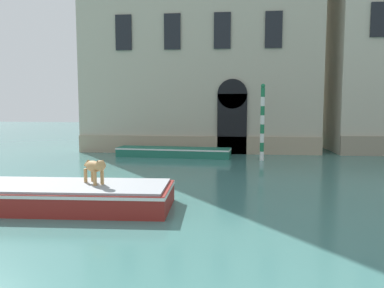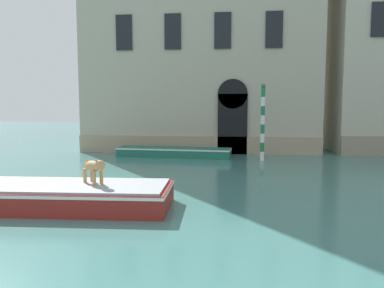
{
  "view_description": "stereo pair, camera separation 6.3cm",
  "coord_description": "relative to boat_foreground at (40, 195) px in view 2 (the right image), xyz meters",
  "views": [
    {
      "loc": [
        5.24,
        -2.53,
        2.85
      ],
      "look_at": [
        3.65,
        13.41,
        1.2
      ],
      "focal_mm": 35.0,
      "sensor_mm": 36.0,
      "label": 1
    },
    {
      "loc": [
        5.3,
        -2.53,
        2.85
      ],
      "look_at": [
        3.65,
        13.41,
        1.2
      ],
      "focal_mm": 35.0,
      "sensor_mm": 36.0,
      "label": 2
    }
  ],
  "objects": [
    {
      "name": "boat_moored_near_palazzo",
      "position": [
        2.16,
        10.68,
        -0.08
      ],
      "size": [
        6.44,
        1.91,
        0.52
      ],
      "rotation": [
        0.0,
        0.0,
        -0.09
      ],
      "color": "#1E6651",
      "rests_on": "ground_plane"
    },
    {
      "name": "boat_foreground",
      "position": [
        0.0,
        0.0,
        0.0
      ],
      "size": [
        7.39,
        2.45,
        0.67
      ],
      "rotation": [
        0.0,
        0.0,
        0.04
      ],
      "color": "maroon",
      "rests_on": "ground_plane"
    },
    {
      "name": "mooring_pole_0",
      "position": [
        6.94,
        9.76,
        1.64
      ],
      "size": [
        0.22,
        0.22,
        3.97
      ],
      "color": "white",
      "rests_on": "ground_plane"
    },
    {
      "name": "palazzo_left",
      "position": [
        3.35,
        15.26,
        7.77
      ],
      "size": [
        14.49,
        6.13,
        16.28
      ],
      "color": "#B2A893",
      "rests_on": "ground_plane"
    },
    {
      "name": "dog_on_deck",
      "position": [
        1.52,
        0.17,
        0.79
      ],
      "size": [
        0.86,
        0.8,
        0.72
      ],
      "rotation": [
        0.0,
        0.0,
        -0.74
      ],
      "color": "tan",
      "rests_on": "boat_foreground"
    }
  ]
}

